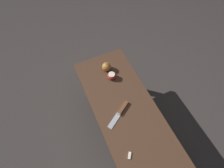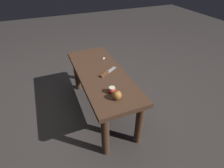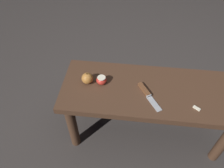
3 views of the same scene
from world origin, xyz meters
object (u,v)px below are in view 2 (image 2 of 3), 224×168
(apple_whole, at_px, (117,95))
(apple_cut, at_px, (112,90))
(knife, at_px, (106,73))
(wooden_bench, at_px, (102,80))

(apple_whole, relative_size, apple_cut, 1.24)
(knife, xyz_separation_m, apple_cut, (-0.27, 0.06, 0.02))
(wooden_bench, bearing_deg, apple_cut, 176.28)
(wooden_bench, relative_size, apple_cut, 16.94)
(wooden_bench, distance_m, knife, 0.10)
(apple_cut, bearing_deg, wooden_bench, -3.72)
(wooden_bench, relative_size, knife, 5.36)
(wooden_bench, bearing_deg, apple_whole, 177.82)
(apple_whole, height_order, apple_cut, apple_whole)
(knife, bearing_deg, wooden_bench, 108.17)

